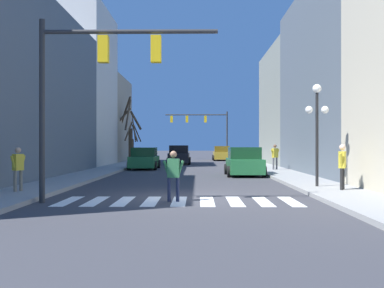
{
  "coord_description": "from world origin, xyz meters",
  "views": [
    {
      "loc": [
        0.59,
        -15.48,
        1.83
      ],
      "look_at": [
        0.16,
        19.98,
        1.88
      ],
      "focal_mm": 42.0,
      "sensor_mm": 36.0,
      "label": 1
    }
  ],
  "objects_px": {
    "pedestrian_waiting_at_curb": "(342,163)",
    "street_tree_left_mid": "(129,132)",
    "car_driving_away_lane": "(222,154)",
    "car_parked_right_near": "(144,159)",
    "street_lamp_right_corner": "(317,114)",
    "traffic_signal_far": "(203,123)",
    "traffic_signal_near": "(93,71)",
    "pedestrian_on_left_sidewalk": "(18,165)",
    "pedestrian_near_right_corner": "(173,172)",
    "car_parked_left_mid": "(179,155)",
    "street_tree_right_mid": "(133,141)",
    "car_driving_toward_lane": "(244,162)",
    "pedestrian_crossing_street": "(275,155)"
  },
  "relations": [
    {
      "from": "pedestrian_crossing_street",
      "to": "street_lamp_right_corner",
      "type": "bearing_deg",
      "value": 55.98
    },
    {
      "from": "car_driving_away_lane",
      "to": "street_tree_right_mid",
      "type": "height_order",
      "value": "street_tree_right_mid"
    },
    {
      "from": "street_lamp_right_corner",
      "to": "pedestrian_crossing_street",
      "type": "distance_m",
      "value": 12.35
    },
    {
      "from": "car_driving_away_lane",
      "to": "car_parked_right_near",
      "type": "relative_size",
      "value": 1.02
    },
    {
      "from": "traffic_signal_far",
      "to": "pedestrian_waiting_at_curb",
      "type": "xyz_separation_m",
      "value": [
        4.67,
        -39.38,
        -3.33
      ]
    },
    {
      "from": "street_tree_right_mid",
      "to": "street_lamp_right_corner",
      "type": "bearing_deg",
      "value": -65.12
    },
    {
      "from": "car_parked_left_mid",
      "to": "car_driving_toward_lane",
      "type": "distance_m",
      "value": 16.11
    },
    {
      "from": "street_lamp_right_corner",
      "to": "car_driving_away_lane",
      "type": "height_order",
      "value": "street_lamp_right_corner"
    },
    {
      "from": "car_parked_left_mid",
      "to": "street_lamp_right_corner",
      "type": "bearing_deg",
      "value": 15.46
    },
    {
      "from": "traffic_signal_far",
      "to": "car_driving_toward_lane",
      "type": "bearing_deg",
      "value": -86.15
    },
    {
      "from": "traffic_signal_near",
      "to": "car_driving_away_lane",
      "type": "relative_size",
      "value": 1.24
    },
    {
      "from": "car_driving_away_lane",
      "to": "street_tree_left_mid",
      "type": "xyz_separation_m",
      "value": [
        -9.45,
        -8.43,
        2.28
      ]
    },
    {
      "from": "street_lamp_right_corner",
      "to": "traffic_signal_far",
      "type": "bearing_deg",
      "value": 96.14
    },
    {
      "from": "street_tree_right_mid",
      "to": "street_tree_left_mid",
      "type": "bearing_deg",
      "value": 108.71
    },
    {
      "from": "car_parked_right_near",
      "to": "pedestrian_on_left_sidewalk",
      "type": "height_order",
      "value": "pedestrian_on_left_sidewalk"
    },
    {
      "from": "traffic_signal_far",
      "to": "street_lamp_right_corner",
      "type": "height_order",
      "value": "traffic_signal_far"
    },
    {
      "from": "street_lamp_right_corner",
      "to": "car_parked_right_near",
      "type": "relative_size",
      "value": 0.9
    },
    {
      "from": "traffic_signal_far",
      "to": "car_parked_left_mid",
      "type": "bearing_deg",
      "value": -99.77
    },
    {
      "from": "traffic_signal_near",
      "to": "pedestrian_on_left_sidewalk",
      "type": "distance_m",
      "value": 4.88
    },
    {
      "from": "street_lamp_right_corner",
      "to": "car_parked_left_mid",
      "type": "relative_size",
      "value": 0.94
    },
    {
      "from": "street_tree_left_mid",
      "to": "car_driving_toward_lane",
      "type": "bearing_deg",
      "value": -61.14
    },
    {
      "from": "traffic_signal_far",
      "to": "car_driving_away_lane",
      "type": "relative_size",
      "value": 1.68
    },
    {
      "from": "car_parked_right_near",
      "to": "street_tree_right_mid",
      "type": "distance_m",
      "value": 8.48
    },
    {
      "from": "street_lamp_right_corner",
      "to": "street_tree_left_mid",
      "type": "distance_m",
      "value": 27.78
    },
    {
      "from": "pedestrian_waiting_at_curb",
      "to": "street_tree_right_mid",
      "type": "distance_m",
      "value": 27.31
    },
    {
      "from": "pedestrian_near_right_corner",
      "to": "pedestrian_on_left_sidewalk",
      "type": "height_order",
      "value": "pedestrian_on_left_sidewalk"
    },
    {
      "from": "car_driving_away_lane",
      "to": "street_tree_left_mid",
      "type": "bearing_deg",
      "value": 131.72
    },
    {
      "from": "street_lamp_right_corner",
      "to": "car_parked_left_mid",
      "type": "height_order",
      "value": "street_lamp_right_corner"
    },
    {
      "from": "traffic_signal_near",
      "to": "pedestrian_on_left_sidewalk",
      "type": "relative_size",
      "value": 3.65
    },
    {
      "from": "car_parked_right_near",
      "to": "street_lamp_right_corner",
      "type": "bearing_deg",
      "value": -150.08
    },
    {
      "from": "car_parked_right_near",
      "to": "pedestrian_waiting_at_curb",
      "type": "relative_size",
      "value": 2.71
    },
    {
      "from": "traffic_signal_far",
      "to": "pedestrian_crossing_street",
      "type": "xyz_separation_m",
      "value": [
        4.5,
        -25.82,
        -3.33
      ]
    },
    {
      "from": "street_lamp_right_corner",
      "to": "car_parked_right_near",
      "type": "height_order",
      "value": "street_lamp_right_corner"
    },
    {
      "from": "car_parked_left_mid",
      "to": "street_tree_left_mid",
      "type": "height_order",
      "value": "street_tree_left_mid"
    },
    {
      "from": "pedestrian_on_left_sidewalk",
      "to": "pedestrian_near_right_corner",
      "type": "bearing_deg",
      "value": -81.21
    },
    {
      "from": "street_lamp_right_corner",
      "to": "street_tree_left_mid",
      "type": "xyz_separation_m",
      "value": [
        -11.49,
        25.3,
        -0.02
      ]
    },
    {
      "from": "car_driving_away_lane",
      "to": "car_parked_right_near",
      "type": "xyz_separation_m",
      "value": [
        -6.76,
        -18.42,
        -0.02
      ]
    },
    {
      "from": "traffic_signal_far",
      "to": "street_tree_left_mid",
      "type": "distance_m",
      "value": 14.78
    },
    {
      "from": "traffic_signal_near",
      "to": "pedestrian_waiting_at_curb",
      "type": "relative_size",
      "value": 3.42
    },
    {
      "from": "street_tree_left_mid",
      "to": "pedestrian_waiting_at_curb",
      "type": "bearing_deg",
      "value": -65.64
    },
    {
      "from": "traffic_signal_near",
      "to": "pedestrian_waiting_at_curb",
      "type": "distance_m",
      "value": 9.62
    },
    {
      "from": "traffic_signal_near",
      "to": "car_parked_right_near",
      "type": "distance_m",
      "value": 19.75
    },
    {
      "from": "car_parked_right_near",
      "to": "street_tree_left_mid",
      "type": "bearing_deg",
      "value": 15.07
    },
    {
      "from": "pedestrian_waiting_at_curb",
      "to": "street_tree_left_mid",
      "type": "bearing_deg",
      "value": 51.06
    },
    {
      "from": "street_lamp_right_corner",
      "to": "car_driving_toward_lane",
      "type": "bearing_deg",
      "value": 104.23
    },
    {
      "from": "car_driving_toward_lane",
      "to": "car_parked_left_mid",
      "type": "bearing_deg",
      "value": 16.11
    },
    {
      "from": "car_parked_right_near",
      "to": "car_driving_toward_lane",
      "type": "xyz_separation_m",
      "value": [
        6.72,
        -7.08,
        0.03
      ]
    },
    {
      "from": "pedestrian_near_right_corner",
      "to": "street_tree_left_mid",
      "type": "xyz_separation_m",
      "value": [
        -5.88,
        29.08,
        2.1
      ]
    },
    {
      "from": "traffic_signal_far",
      "to": "car_driving_away_lane",
      "type": "bearing_deg",
      "value": -64.49
    },
    {
      "from": "street_lamp_right_corner",
      "to": "car_driving_toward_lane",
      "type": "height_order",
      "value": "street_lamp_right_corner"
    }
  ]
}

